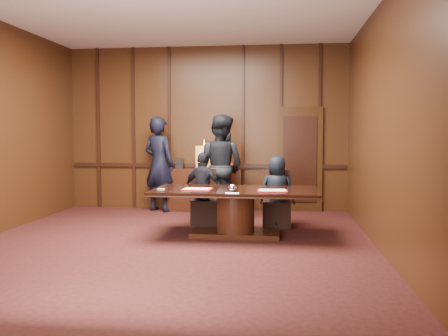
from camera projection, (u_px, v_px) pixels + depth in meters
name	position (u px, v px, depth m)	size (l,w,h in m)	color
room	(174.00, 128.00, 6.86)	(7.00, 7.04, 3.50)	black
sideboard	(204.00, 188.00, 10.05)	(1.60, 0.45, 1.54)	black
conference_table	(235.00, 205.00, 7.54)	(2.62, 1.32, 0.76)	black
folder_left	(197.00, 189.00, 7.45)	(0.47, 0.34, 0.02)	#A40F1E
folder_right	(272.00, 191.00, 7.25)	(0.47, 0.34, 0.02)	#A40F1E
inkstand	(233.00, 189.00, 7.07)	(0.20, 0.14, 0.12)	white
notepad	(161.00, 189.00, 7.45)	(0.10, 0.07, 0.01)	#D6BB68
chair_left	(204.00, 209.00, 8.50)	(0.57, 0.57, 0.99)	black
chair_right	(277.00, 210.00, 8.34)	(0.48, 0.48, 0.99)	black
signatory_left	(203.00, 189.00, 8.40)	(0.77, 0.32, 1.31)	black
signatory_right	(277.00, 192.00, 8.24)	(0.61, 0.40, 1.26)	black
witness_left	(159.00, 164.00, 9.97)	(0.73, 0.48, 1.99)	black
witness_right	(220.00, 167.00, 9.10)	(0.97, 0.76, 2.00)	black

